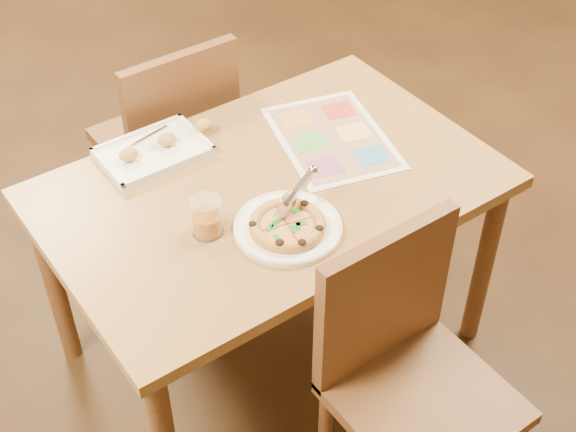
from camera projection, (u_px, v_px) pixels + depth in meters
dining_table at (271, 205)px, 2.38m from camera, size 1.30×0.85×0.72m
chair_near at (404, 350)px, 2.06m from camera, size 0.42×0.42×0.47m
chair_far at (173, 128)px, 2.80m from camera, size 0.42×0.42×0.47m
plate at (288, 228)px, 2.17m from camera, size 0.34×0.34×0.02m
pizza at (287, 225)px, 2.15m from camera, size 0.21×0.21×0.03m
pizza_cutter at (296, 193)px, 2.16m from camera, size 0.16×0.06×0.09m
appetizer_tray at (156, 150)px, 2.42m from camera, size 0.37×0.22×0.06m
glass_tumbler at (207, 219)px, 2.14m from camera, size 0.09×0.09×0.11m
menu at (332, 138)px, 2.49m from camera, size 0.43×0.52×0.00m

